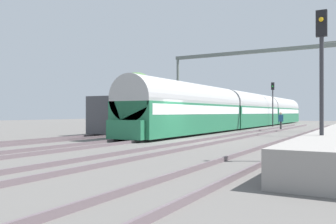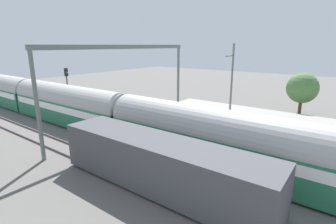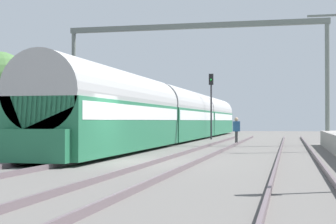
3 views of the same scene
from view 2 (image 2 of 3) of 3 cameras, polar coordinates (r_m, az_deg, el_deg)
ground at (r=18.32m, az=27.85°, el=-12.47°), size 120.00×120.00×0.00m
track_west at (r=16.41m, az=26.63°, el=-15.22°), size 1.52×60.00×0.16m
track_east at (r=20.20m, az=28.87°, el=-9.83°), size 1.52×60.00×0.16m
track_far_east at (r=24.14m, az=30.35°, el=-6.17°), size 1.52×60.00×0.16m
platform at (r=27.87m, az=27.36°, el=-2.38°), size 4.40×28.00×0.90m
passenger_train at (r=27.94m, az=-21.22°, el=1.55°), size 2.93×49.20×3.82m
freight_car at (r=14.44m, az=-1.85°, el=-11.47°), size 2.80×13.00×2.70m
person_crossing at (r=26.24m, az=-3.84°, el=-0.39°), size 0.47×0.40×1.73m
railway_signal_far at (r=31.18m, az=-21.47°, el=5.50°), size 0.36×0.30×5.36m
catenary_gantry at (r=23.68m, az=-9.29°, el=9.88°), size 17.06×0.28×7.86m
catenary_pole_east_mid at (r=27.48m, az=13.94°, el=6.54°), size 1.90×0.20×8.00m
tree_east_background at (r=32.70m, az=27.71°, el=4.73°), size 3.42×3.42×4.86m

